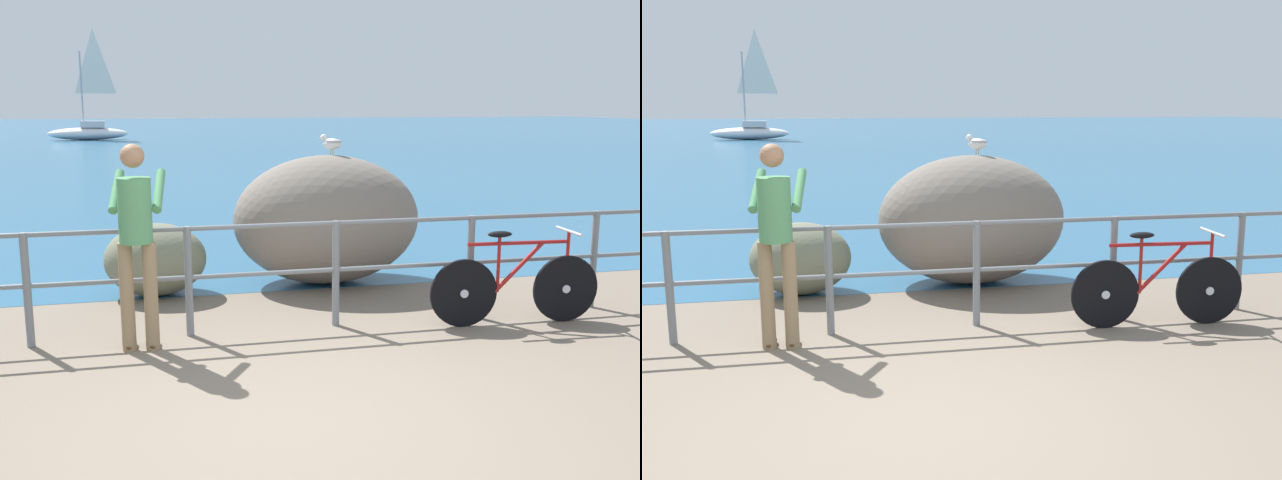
% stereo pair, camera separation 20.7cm
% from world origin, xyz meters
% --- Properties ---
extents(ground_plane, '(120.00, 120.00, 0.10)m').
position_xyz_m(ground_plane, '(0.00, 20.00, -0.05)').
color(ground_plane, '#756656').
extents(sea_surface, '(120.00, 90.00, 0.01)m').
position_xyz_m(sea_surface, '(0.00, 48.41, 0.00)').
color(sea_surface, '#285B7F').
rests_on(sea_surface, ground_plane).
extents(promenade_railing, '(9.74, 0.07, 1.02)m').
position_xyz_m(promenade_railing, '(0.00, 2.04, 0.64)').
color(promenade_railing, slate).
rests_on(promenade_railing, ground_plane).
extents(bicycle, '(1.70, 0.48, 0.92)m').
position_xyz_m(bicycle, '(2.39, 1.69, 0.39)').
color(bicycle, black).
rests_on(bicycle, ground_plane).
extents(person_at_railing, '(0.49, 0.66, 1.78)m').
position_xyz_m(person_at_railing, '(-1.12, 1.76, 0.99)').
color(person_at_railing, '#8C7251').
rests_on(person_at_railing, ground_plane).
extents(breakwater_boulder_main, '(2.21, 1.52, 1.51)m').
position_xyz_m(breakwater_boulder_main, '(1.01, 3.71, 0.76)').
color(breakwater_boulder_main, slate).
rests_on(breakwater_boulder_main, ground).
extents(breakwater_boulder_left, '(1.12, 0.91, 0.81)m').
position_xyz_m(breakwater_boulder_left, '(-0.98, 3.58, 0.40)').
color(breakwater_boulder_left, '#6E7159').
rests_on(breakwater_boulder_left, ground).
extents(seagull, '(0.27, 0.31, 0.23)m').
position_xyz_m(seagull, '(1.08, 3.80, 1.65)').
color(seagull, gold).
rests_on(seagull, breakwater_boulder_main).
extents(sailboat, '(4.40, 1.30, 6.16)m').
position_xyz_m(sailboat, '(-4.45, 38.59, 0.71)').
color(sailboat, white).
rests_on(sailboat, sea_surface).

